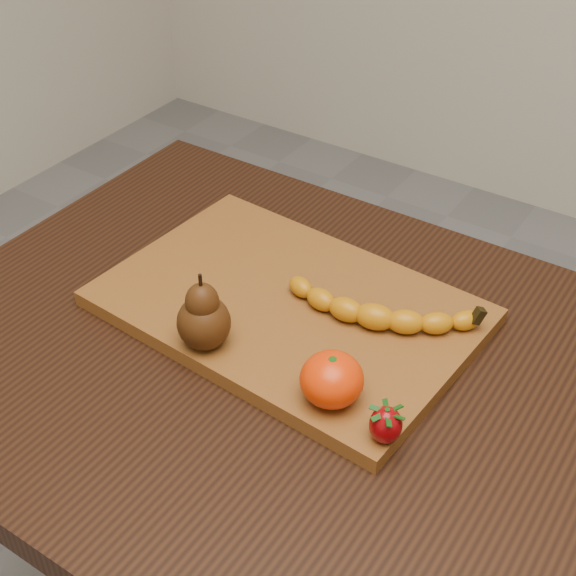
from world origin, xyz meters
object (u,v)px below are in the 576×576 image
Objects in this scene: pear at (203,311)px; mandarin at (332,379)px; table at (315,424)px; cutting_board at (288,307)px.

pear is 0.17m from mandarin.
pear is at bearing -154.44° from table.
table is 0.15m from cutting_board.
mandarin is at bearing -37.45° from cutting_board.
pear is at bearing -103.15° from cutting_board.
table is at bearing 133.44° from mandarin.
pear is at bearing -178.93° from mandarin.
table is 2.22× the size of cutting_board.
pear is (-0.04, -0.12, 0.06)m from cutting_board.
mandarin is at bearing 1.07° from pear.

